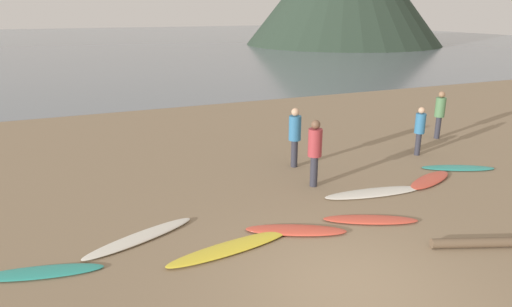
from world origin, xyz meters
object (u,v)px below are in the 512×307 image
Objects in this scene: driftwood_log at (488,242)px; surfboard_0 at (41,272)px; person_1 at (315,148)px; surfboard_1 at (140,237)px; surfboard_7 at (458,168)px; surfboard_3 at (296,230)px; surfboard_6 at (430,180)px; surfboard_4 at (370,220)px; surfboard_5 at (374,193)px; person_0 at (440,111)px; person_2 at (295,133)px; surfboard_2 at (230,248)px; person_3 at (420,127)px.

surfboard_0 is at bearing 163.37° from driftwood_log.
surfboard_1 is at bearing -89.79° from person_1.
surfboard_3 is at bearing -140.55° from surfboard_7.
surfboard_7 is (1.49, 0.46, -0.02)m from surfboard_6.
surfboard_4 is at bearing 127.87° from driftwood_log.
surfboard_5 is at bearing -145.73° from surfboard_7.
driftwood_log is at bearing -101.44° from person_0.
person_2 is (-0.87, 2.66, 1.00)m from surfboard_5.
person_1 is at bearing -134.50° from person_0.
surfboard_4 is at bearing -132.99° from surfboard_7.
surfboard_4 is at bearing -35.70° from surfboard_1.
surfboard_2 is 1.52m from surfboard_3.
surfboard_0 is at bearing -159.53° from surfboard_4.
surfboard_0 is at bearing -148.79° from surfboard_7.
surfboard_7 is at bearing 50.41° from driftwood_log.
surfboard_0 is at bearing -136.77° from person_0.
surfboard_7 is at bearing 69.97° from person_1.
surfboard_5 is 1.71× the size of person_3.
surfboard_2 reaches higher than surfboard_0.
person_3 is (9.11, 2.21, 0.87)m from surfboard_1.
person_2 is at bearing 157.10° from person_1.
surfboard_7 is (6.21, 1.64, -0.01)m from surfboard_3.
person_1 reaches higher than surfboard_0.
person_0 is (1.89, 2.81, 0.97)m from surfboard_7.
surfboard_0 is 1.01× the size of surfboard_7.
surfboard_0 is 7.63m from person_2.
driftwood_log is (4.69, -1.88, 0.05)m from surfboard_2.
person_3 is (4.40, 1.03, -0.14)m from person_1.
surfboard_5 is 1.39× the size of surfboard_6.
surfboard_1 is 11.72m from person_0.
person_2 is (4.96, 2.75, 1.00)m from surfboard_1.
surfboard_3 reaches higher than surfboard_0.
person_1 is (-6.45, -2.31, 0.05)m from person_0.
surfboard_7 is 4.76m from driftwood_log.
driftwood_log is (-4.92, -6.48, -0.91)m from person_0.
person_1 reaches higher than driftwood_log.
surfboard_3 is 2.97m from surfboard_5.
surfboard_7 is (4.47, 1.83, -0.01)m from surfboard_4.
surfboard_7 is at bearing 40.83° from surfboard_3.
surfboard_1 is 7.78m from surfboard_6.
person_2 is at bearing 38.80° from surfboard_0.
person_0 is (5.32, 3.39, 0.97)m from surfboard_5.
surfboard_0 is at bearing -158.26° from surfboard_3.
person_1 is at bearing -8.14° from surfboard_1.
person_2 reaches higher than person_3.
surfboard_0 and surfboard_7 have the same top height.
driftwood_log reaches higher than surfboard_4.
surfboard_2 is at bearing -156.42° from surfboard_5.
person_2 is (-4.31, 2.08, 1.01)m from surfboard_7.
person_2 is at bearing 6.88° from surfboard_1.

